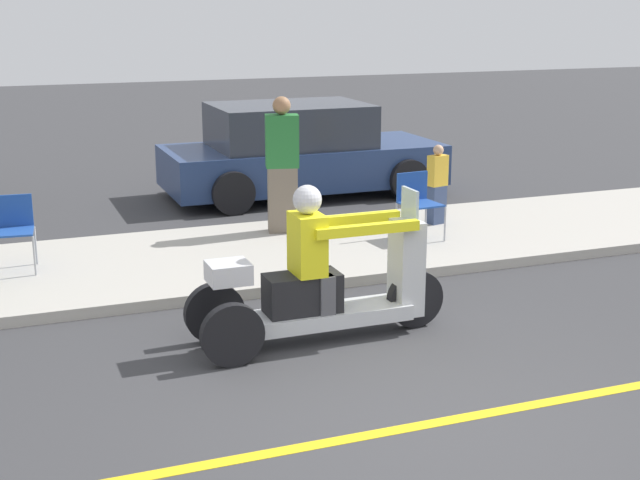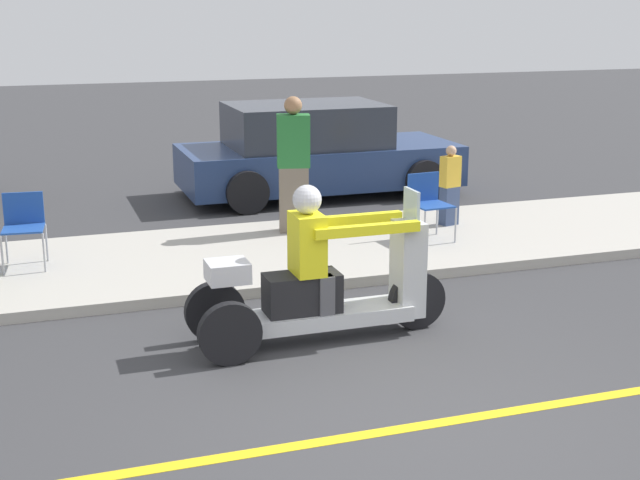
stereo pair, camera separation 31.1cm
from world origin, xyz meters
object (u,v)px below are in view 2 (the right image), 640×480
object	(u,v)px
motorcycle_trike	(321,286)
folding_chair_set_back	(428,199)
parked_car_lot_far	(315,152)
spectator_with_child	(294,167)
folding_chair_curbside	(24,222)
spectator_mid_group	(450,187)

from	to	relation	value
motorcycle_trike	folding_chair_set_back	size ratio (longest dim) A/B	2.97
folding_chair_set_back	parked_car_lot_far	bearing A→B (deg)	95.52
spectator_with_child	folding_chair_curbside	bearing A→B (deg)	-171.01
motorcycle_trike	spectator_with_child	xyz separation A→B (m)	(0.81, 3.49, 0.44)
spectator_with_child	folding_chair_curbside	distance (m)	3.39
folding_chair_curbside	folding_chair_set_back	world-z (taller)	same
spectator_with_child	folding_chair_set_back	bearing A→B (deg)	-31.30
spectator_mid_group	spectator_with_child	world-z (taller)	spectator_with_child
motorcycle_trike	parked_car_lot_far	size ratio (longest dim) A/B	0.56
spectator_mid_group	spectator_with_child	bearing A→B (deg)	170.87
spectator_with_child	parked_car_lot_far	bearing A→B (deg)	66.14
spectator_mid_group	parked_car_lot_far	bearing A→B (deg)	107.66
spectator_mid_group	folding_chair_curbside	world-z (taller)	spectator_mid_group
motorcycle_trike	spectator_mid_group	bearing A→B (deg)	47.61
spectator_with_child	folding_chair_set_back	size ratio (longest dim) A/B	2.13
spectator_with_child	folding_chair_set_back	xyz separation A→B (m)	(1.48, -0.90, -0.34)
motorcycle_trike	folding_chair_curbside	bearing A→B (deg)	130.40
motorcycle_trike	spectator_mid_group	size ratio (longest dim) A/B	2.28
folding_chair_curbside	folding_chair_set_back	bearing A→B (deg)	-4.41
spectator_mid_group	spectator_with_child	distance (m)	2.12
spectator_mid_group	folding_chair_set_back	size ratio (longest dim) A/B	1.30
spectator_with_child	folding_chair_curbside	world-z (taller)	spectator_with_child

